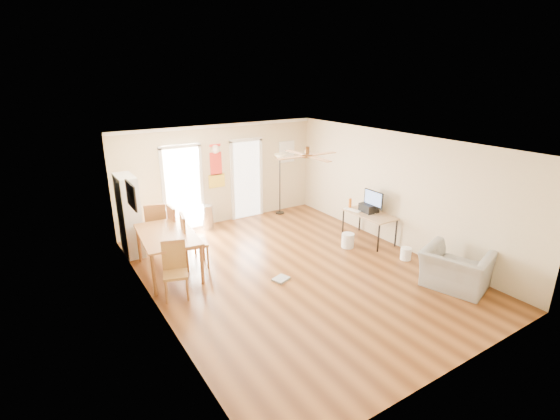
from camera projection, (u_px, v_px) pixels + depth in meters
floor at (296, 272)px, 8.22m from camera, size 7.00×7.00×0.00m
ceiling at (298, 144)px, 7.38m from camera, size 5.50×7.00×0.00m
wall_back at (221, 174)px, 10.59m from camera, size 5.50×0.04×2.60m
wall_front at (458, 289)px, 5.00m from camera, size 5.50×0.04×2.60m
wall_left at (154, 241)px, 6.40m from camera, size 0.04×7.00×2.60m
wall_right at (396, 190)px, 9.19m from camera, size 0.04×7.00×2.60m
crown_molding at (298, 146)px, 7.39m from camera, size 5.50×7.00×0.08m
kitchen_doorway at (183, 190)px, 10.13m from camera, size 0.90×0.10×2.10m
bathroom_doorway at (247, 180)px, 11.04m from camera, size 0.80×0.10×2.10m
wall_decal at (216, 166)px, 10.43m from camera, size 0.46×0.03×1.10m
ac_grille at (287, 152)px, 11.48m from camera, size 0.50×0.04×0.60m
framed_poster at (131, 195)px, 7.40m from camera, size 0.04×0.66×0.48m
ceiling_fan at (307, 156)px, 7.19m from camera, size 1.24×1.24×0.20m
bookshelf at (129, 215)px, 8.79m from camera, size 0.38×0.81×1.78m
dining_table at (169, 253)px, 8.08m from camera, size 1.15×1.76×0.84m
dining_chair_right_a at (182, 229)px, 8.90m from camera, size 0.46×0.46×1.12m
dining_chair_right_b at (195, 241)px, 8.29m from camera, size 0.55×0.55×1.14m
dining_chair_near at (175, 271)px, 7.13m from camera, size 0.53×0.53×1.02m
dining_chair_far at (157, 226)px, 9.12m from camera, size 0.57×0.57×1.12m
trash_can at (208, 217)px, 10.38m from camera, size 0.30×0.30×0.63m
torchiere_lamp at (280, 184)px, 11.35m from camera, size 0.37×0.37×1.71m
computer_desk at (369, 227)px, 9.64m from camera, size 0.64×1.27×0.68m
imac at (373, 202)px, 9.49m from camera, size 0.14×0.59×0.54m
keyboard at (352, 210)px, 9.76m from camera, size 0.24×0.46×0.02m
printer at (369, 208)px, 9.62m from camera, size 0.35×0.40×0.20m
orange_bottle at (350, 203)px, 9.93m from camera, size 0.09×0.09×0.22m
wastebasket_a at (348, 240)px, 9.32m from camera, size 0.34×0.34×0.33m
wastebasket_b at (406, 254)px, 8.72m from camera, size 0.25×0.25×0.27m
floor_cloth at (281, 279)px, 7.87m from camera, size 0.37×0.33×0.04m
armchair at (456, 269)px, 7.51m from camera, size 1.28×1.38×0.74m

